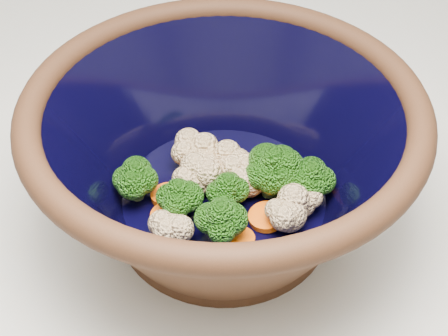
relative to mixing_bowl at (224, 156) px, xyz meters
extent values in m
cylinder|color=black|center=(0.00, 0.00, -0.08)|extent=(0.20, 0.20, 0.01)
torus|color=black|center=(0.00, 0.00, 0.05)|extent=(0.34, 0.34, 0.02)
cylinder|color=black|center=(0.00, 0.00, -0.05)|extent=(0.19, 0.19, 0.00)
cylinder|color=#608442|center=(0.00, -0.02, -0.04)|extent=(0.01, 0.01, 0.02)
ellipsoid|color=#2F6F15|center=(0.00, -0.02, -0.02)|extent=(0.04, 0.04, 0.03)
cylinder|color=#608442|center=(0.06, 0.01, -0.04)|extent=(0.01, 0.01, 0.02)
ellipsoid|color=#2F6F15|center=(0.06, 0.01, -0.01)|extent=(0.04, 0.04, 0.04)
cylinder|color=#608442|center=(0.04, 0.01, -0.04)|extent=(0.01, 0.01, 0.02)
ellipsoid|color=#2F6F15|center=(0.04, 0.01, -0.01)|extent=(0.05, 0.05, 0.04)
cylinder|color=#608442|center=(-0.04, -0.03, -0.04)|extent=(0.01, 0.01, 0.02)
ellipsoid|color=#2F6F15|center=(-0.04, -0.03, -0.02)|extent=(0.04, 0.04, 0.03)
cylinder|color=#608442|center=(0.00, -0.06, -0.04)|extent=(0.01, 0.01, 0.02)
ellipsoid|color=#2F6F15|center=(0.00, -0.06, -0.02)|extent=(0.04, 0.04, 0.03)
cylinder|color=#608442|center=(0.08, 0.00, -0.04)|extent=(0.01, 0.01, 0.02)
ellipsoid|color=#2F6F15|center=(0.08, 0.00, -0.02)|extent=(0.04, 0.04, 0.03)
cylinder|color=#608442|center=(-0.08, -0.01, -0.04)|extent=(0.01, 0.01, 0.02)
ellipsoid|color=#2F6F15|center=(-0.08, -0.01, -0.02)|extent=(0.04, 0.04, 0.03)
cylinder|color=#608442|center=(0.04, 0.00, -0.04)|extent=(0.01, 0.01, 0.02)
ellipsoid|color=#2F6F15|center=(0.04, 0.00, -0.02)|extent=(0.04, 0.04, 0.03)
sphere|color=beige|center=(-0.02, 0.02, -0.03)|extent=(0.03, 0.03, 0.03)
sphere|color=beige|center=(-0.02, 0.04, -0.04)|extent=(0.03, 0.03, 0.03)
sphere|color=beige|center=(0.04, 0.02, -0.04)|extent=(0.03, 0.03, 0.03)
sphere|color=beige|center=(0.07, -0.02, -0.03)|extent=(0.03, 0.03, 0.03)
sphere|color=beige|center=(-0.03, 0.04, -0.03)|extent=(0.03, 0.03, 0.03)
sphere|color=beige|center=(0.06, -0.04, -0.03)|extent=(0.03, 0.03, 0.03)
sphere|color=beige|center=(-0.03, 0.00, -0.03)|extent=(0.03, 0.03, 0.03)
sphere|color=beige|center=(0.02, 0.00, -0.03)|extent=(0.03, 0.03, 0.03)
sphere|color=beige|center=(-0.04, -0.05, -0.04)|extent=(0.03, 0.03, 0.03)
sphere|color=beige|center=(0.01, 0.02, -0.03)|extent=(0.03, 0.03, 0.03)
cylinder|color=#F5610A|center=(-0.05, -0.01, -0.04)|extent=(0.03, 0.03, 0.01)
cylinder|color=#F5610A|center=(0.02, -0.05, -0.04)|extent=(0.03, 0.03, 0.01)
cylinder|color=#F5610A|center=(0.00, 0.02, -0.04)|extent=(0.03, 0.03, 0.01)
cylinder|color=#F5610A|center=(0.04, -0.03, -0.04)|extent=(0.03, 0.03, 0.01)
cylinder|color=#F5610A|center=(-0.05, -0.03, -0.04)|extent=(0.03, 0.03, 0.01)
cylinder|color=#F5610A|center=(-0.04, 0.00, -0.04)|extent=(0.03, 0.03, 0.01)
cylinder|color=#F5610A|center=(0.07, 0.01, -0.04)|extent=(0.03, 0.03, 0.01)
camera|label=1|loc=(0.02, -0.40, 0.37)|focal=50.00mm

